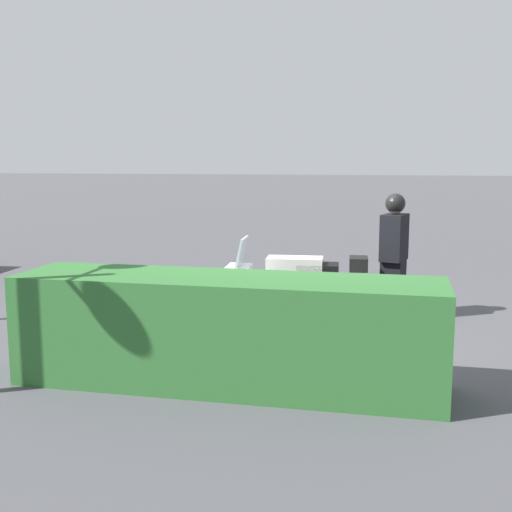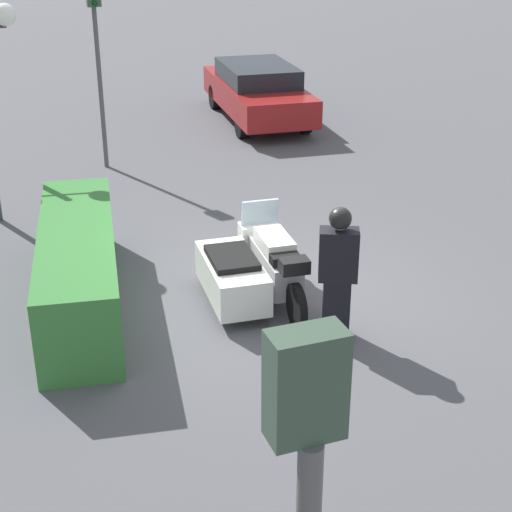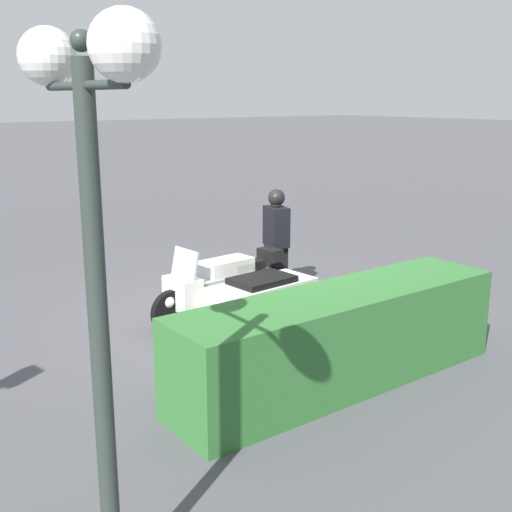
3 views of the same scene
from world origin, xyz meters
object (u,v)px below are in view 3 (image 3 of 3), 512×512
(police_motorcycle, at_px, (241,294))
(twin_lamp_post, at_px, (89,164))
(officer_rider, at_px, (276,239))
(hedge_bush_curbside, at_px, (341,338))

(police_motorcycle, relative_size, twin_lamp_post, 0.72)
(police_motorcycle, relative_size, officer_rider, 1.48)
(officer_rider, distance_m, hedge_bush_curbside, 3.49)
(police_motorcycle, bearing_deg, officer_rider, -151.09)
(twin_lamp_post, bearing_deg, officer_rider, -137.61)
(police_motorcycle, xyz_separation_m, officer_rider, (-1.30, -0.85, 0.46))
(officer_rider, bearing_deg, hedge_bush_curbside, -101.24)
(hedge_bush_curbside, bearing_deg, twin_lamp_post, 22.41)
(officer_rider, bearing_deg, twin_lamp_post, -122.31)
(police_motorcycle, height_order, twin_lamp_post, twin_lamp_post)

